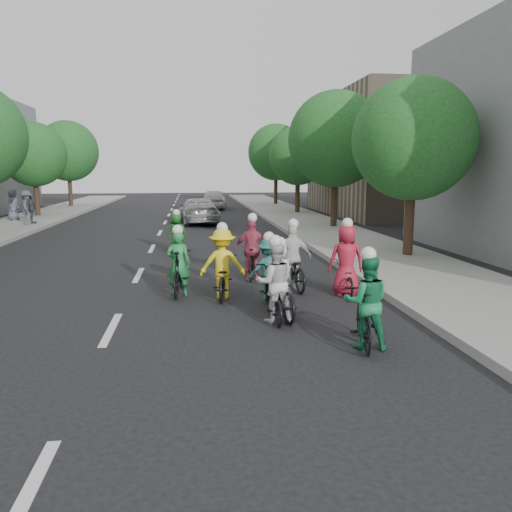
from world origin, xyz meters
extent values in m
plane|color=black|center=(0.00, 0.00, 0.00)|extent=(120.00, 120.00, 0.00)
cube|color=gray|center=(8.00, 10.00, 0.07)|extent=(4.00, 80.00, 0.15)
cube|color=#999993|center=(6.05, 10.00, 0.09)|extent=(0.18, 80.00, 0.18)
cube|color=gray|center=(16.00, 24.00, 4.00)|extent=(10.00, 14.00, 8.00)
cylinder|color=black|center=(-8.20, 24.00, 1.14)|extent=(0.32, 0.32, 2.27)
sphere|color=#1B521F|center=(-8.20, 24.00, 3.97)|extent=(4.00, 4.00, 4.00)
cylinder|color=black|center=(-8.20, 33.00, 1.24)|extent=(0.32, 0.32, 2.48)
sphere|color=#1B521F|center=(-8.20, 33.00, 4.53)|extent=(4.80, 4.80, 4.80)
cylinder|color=black|center=(8.80, 6.60, 1.14)|extent=(0.32, 0.32, 2.27)
sphere|color=#1B521F|center=(8.80, 6.60, 3.97)|extent=(4.00, 4.00, 4.00)
cylinder|color=black|center=(8.80, 15.60, 1.24)|extent=(0.32, 0.32, 2.48)
sphere|color=#1B521F|center=(8.80, 15.60, 4.53)|extent=(4.80, 4.80, 4.80)
cylinder|color=black|center=(8.80, 24.60, 1.14)|extent=(0.32, 0.32, 2.27)
sphere|color=#1B521F|center=(8.80, 24.60, 3.97)|extent=(4.00, 4.00, 4.00)
cylinder|color=black|center=(8.80, 33.60, 1.24)|extent=(0.32, 0.32, 2.48)
sphere|color=#1B521F|center=(8.80, 33.60, 4.53)|extent=(4.80, 4.80, 4.80)
imported|color=black|center=(3.28, 0.47, 0.51)|extent=(0.93, 2.02, 1.02)
imported|color=silver|center=(3.28, 0.37, 0.75)|extent=(0.59, 0.43, 1.51)
sphere|color=white|center=(3.28, 0.37, 1.53)|extent=(0.26, 0.26, 0.26)
imported|color=black|center=(4.42, -1.45, 0.50)|extent=(0.80, 1.72, 1.00)
imported|color=#1B7D4A|center=(4.42, -1.55, 0.79)|extent=(0.88, 0.74, 1.58)
sphere|color=white|center=(4.42, -1.55, 1.60)|extent=(0.26, 0.26, 0.26)
imported|color=black|center=(2.24, 2.18, 0.47)|extent=(0.84, 1.87, 0.95)
imported|color=yellow|center=(2.24, 2.08, 0.82)|extent=(1.13, 0.73, 1.64)
sphere|color=white|center=(2.24, 2.08, 1.66)|extent=(0.26, 0.26, 0.26)
imported|color=black|center=(3.18, 4.12, 0.44)|extent=(0.68, 1.53, 0.89)
imported|color=#C14460|center=(3.18, 4.02, 0.84)|extent=(1.05, 0.59, 1.69)
sphere|color=white|center=(3.18, 4.02, 1.71)|extent=(0.26, 0.26, 0.26)
imported|color=black|center=(5.20, 2.15, 0.40)|extent=(0.63, 1.56, 0.80)
imported|color=#AE1B31|center=(5.20, 2.05, 0.86)|extent=(0.87, 0.60, 1.71)
sphere|color=white|center=(5.20, 2.05, 1.73)|extent=(0.26, 0.26, 0.26)
imported|color=black|center=(1.22, 2.57, 0.55)|extent=(0.68, 1.87, 1.10)
imported|color=#248640|center=(1.22, 2.47, 0.78)|extent=(0.60, 0.42, 1.56)
sphere|color=white|center=(1.22, 2.47, 1.58)|extent=(0.26, 0.26, 0.26)
imported|color=black|center=(3.15, 0.22, 0.42)|extent=(0.56, 1.59, 0.83)
imported|color=silver|center=(3.15, 0.12, 0.79)|extent=(0.77, 0.60, 1.58)
sphere|color=white|center=(3.15, 0.12, 1.60)|extent=(0.26, 0.26, 0.26)
imported|color=black|center=(3.27, 1.75, 0.44)|extent=(0.49, 1.49, 0.88)
imported|color=#22665D|center=(3.27, 1.65, 0.73)|extent=(0.97, 0.59, 1.46)
sphere|color=white|center=(3.27, 1.65, 1.48)|extent=(0.26, 0.26, 0.26)
imported|color=black|center=(4.04, 2.84, 0.50)|extent=(0.88, 1.97, 1.00)
imported|color=white|center=(4.04, 2.74, 0.82)|extent=(1.00, 0.51, 1.64)
sphere|color=white|center=(4.04, 2.74, 1.66)|extent=(0.26, 0.26, 0.26)
imported|color=black|center=(1.00, 9.00, 0.57)|extent=(0.60, 1.91, 1.14)
imported|color=#16641B|center=(1.00, 8.90, 0.72)|extent=(0.72, 0.48, 1.44)
sphere|color=white|center=(1.00, 8.90, 1.46)|extent=(0.26, 0.26, 0.26)
imported|color=#ABAAAF|center=(1.92, 19.24, 0.72)|extent=(2.47, 5.13, 1.44)
imported|color=silver|center=(3.30, 29.92, 0.78)|extent=(2.25, 4.71, 1.56)
imported|color=#4D4D5A|center=(-7.04, 18.18, 1.05)|extent=(1.00, 1.32, 1.80)
imported|color=#454550|center=(-6.99, 18.82, 0.93)|extent=(0.54, 0.97, 1.55)
imported|color=#555260|center=(-8.63, 20.88, 1.06)|extent=(0.67, 0.95, 1.82)
camera|label=1|loc=(1.56, -9.31, 2.95)|focal=35.00mm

